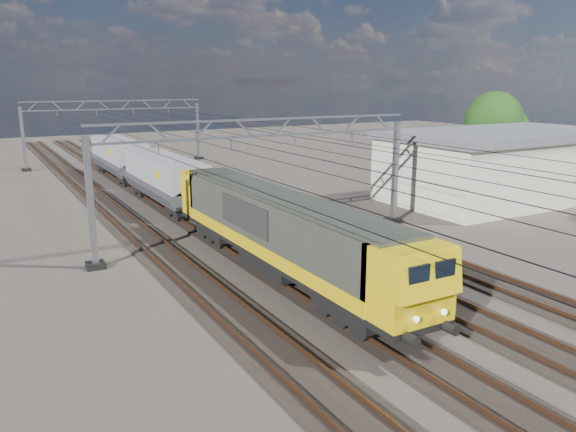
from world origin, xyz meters
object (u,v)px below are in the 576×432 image
catenary_gantry_far (116,130)px  industrial_shed (502,165)px  tree_far (498,123)px  hopper_wagon_lead (165,177)px  locomotive (279,228)px  hopper_wagon_mid (119,155)px  catenary_gantry_mid (264,176)px

catenary_gantry_far → industrial_shed: bearing=-57.1°
tree_far → hopper_wagon_lead: bearing=175.5°
catenary_gantry_far → hopper_wagon_lead: (-2.00, -23.66, -1.67)m
catenary_gantry_far → locomotive: bearing=-92.8°
hopper_wagon_lead → industrial_shed: size_ratio=0.70×
catenary_gantry_far → tree_far: 40.10m
catenary_gantry_far → hopper_wagon_lead: size_ratio=1.53×
hopper_wagon_lead → tree_far: bearing=-4.5°
hopper_wagon_lead → industrial_shed: bearing=-23.3°
catenary_gantry_far → hopper_wagon_mid: (-2.00, -9.46, -1.67)m
catenary_gantry_mid → tree_far: tree_far is taller
catenary_gantry_far → industrial_shed: catenary_gantry_far is taller
catenary_gantry_far → tree_far: bearing=-40.8°
locomotive → hopper_wagon_mid: bearing=90.0°
tree_far → locomotive: bearing=-154.9°
locomotive → industrial_shed: bearing=17.0°
catenary_gantry_mid → locomotive: bearing=-110.5°
hopper_wagon_mid → industrial_shed: 34.33m
industrial_shed → hopper_wagon_mid: bearing=134.4°
catenary_gantry_mid → catenary_gantry_far: size_ratio=1.00×
hopper_wagon_mid → tree_far: bearing=-27.4°
catenary_gantry_mid → catenary_gantry_far: (0.00, 36.00, 0.00)m
hopper_wagon_lead → tree_far: (32.32, -2.56, 2.99)m
hopper_wagon_lead → hopper_wagon_mid: (0.00, 14.20, 0.00)m
catenary_gantry_mid → industrial_shed: bearing=5.2°
hopper_wagon_lead → hopper_wagon_mid: 14.20m
hopper_wagon_mid → hopper_wagon_lead: bearing=-90.0°
catenary_gantry_mid → hopper_wagon_lead: (-2.00, 12.34, -1.67)m
hopper_wagon_mid → tree_far: tree_far is taller
hopper_wagon_lead → catenary_gantry_far: bearing=85.2°
catenary_gantry_far → hopper_wagon_mid: 9.81m
catenary_gantry_mid → hopper_wagon_mid: 26.67m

